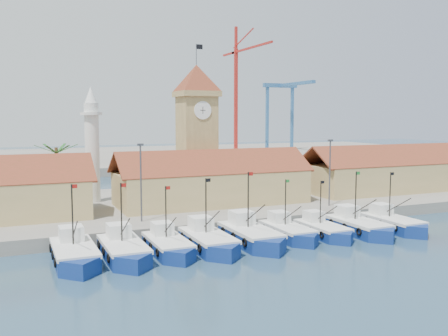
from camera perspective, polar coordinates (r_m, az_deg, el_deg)
name	(u,v)px	position (r m, az deg, el deg)	size (l,w,h in m)	color
ground	(284,248)	(52.65, 6.87, -9.09)	(400.00, 400.00, 0.00)	#1D384F
quay	(202,204)	(73.73, -2.56, -4.14)	(140.00, 32.00, 1.50)	gray
terminal	(102,158)	(156.54, -13.80, 1.08)	(240.00, 80.00, 2.00)	gray
boat_0	(75,256)	(48.68, -16.68, -9.56)	(3.74, 10.24, 7.75)	navy
boat_1	(124,252)	(48.96, -11.34, -9.35)	(3.69, 10.12, 7.66)	navy
boat_2	(169,247)	(50.25, -6.33, -8.94)	(3.41, 9.35, 7.07)	navy
boat_3	(209,242)	(51.39, -1.68, -8.50)	(3.71, 10.18, 7.70)	navy
boat_4	(252,237)	(53.52, 3.23, -7.88)	(3.93, 10.75, 8.14)	navy
boat_5	(289,233)	(56.35, 7.43, -7.34)	(3.36, 9.21, 6.97)	navy
boat_6	(324,231)	(57.99, 11.37, -7.06)	(3.22, 8.83, 6.68)	navy
boat_7	(360,227)	(60.24, 15.28, -6.57)	(3.69, 10.10, 7.64)	navy
boat_8	(394,224)	(63.34, 18.88, -6.10)	(3.54, 9.70, 7.34)	navy
hall_center	(212,186)	(69.54, -1.40, -2.04)	(27.04, 10.13, 7.61)	tan
hall_right	(392,175)	(86.63, 18.64, -0.79)	(31.20, 10.13, 7.61)	tan
clock_tower	(197,128)	(74.50, -3.14, 4.63)	(5.80, 5.80, 22.70)	tan
minaret	(92,144)	(72.80, -14.85, 2.66)	(3.00, 3.00, 16.30)	silver
palm_tree	(57,172)	(70.52, -18.55, -0.39)	(5.60, 5.03, 8.39)	brown
lamp_posts	(239,174)	(62.15, 1.78, -0.67)	(80.70, 0.25, 9.03)	#3F3F44
crane_red_right	(238,83)	(162.72, 1.62, 9.73)	(1.00, 34.16, 40.46)	#B1211B
gantry	(285,98)	(174.36, 6.96, 7.94)	(13.00, 22.00, 23.20)	#32659B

